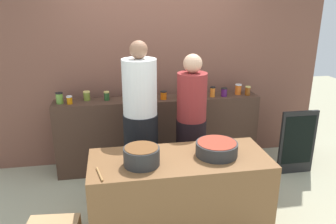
# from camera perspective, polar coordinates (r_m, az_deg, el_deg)

# --- Properties ---
(ground) EXTENTS (12.00, 12.00, 0.00)m
(ground) POSITION_cam_1_polar(r_m,az_deg,el_deg) (3.83, 0.94, -16.77)
(ground) COLOR #A6A284
(storefront_wall) EXTENTS (4.80, 0.12, 3.00)m
(storefront_wall) POSITION_cam_1_polar(r_m,az_deg,el_deg) (4.61, -2.38, 9.66)
(storefront_wall) COLOR brown
(storefront_wall) RESTS_ON ground
(display_shelf) EXTENTS (2.70, 0.36, 0.99)m
(display_shelf) POSITION_cam_1_polar(r_m,az_deg,el_deg) (4.54, -1.63, -3.64)
(display_shelf) COLOR #432C21
(display_shelf) RESTS_ON ground
(prep_table) EXTENTS (1.70, 0.70, 0.81)m
(prep_table) POSITION_cam_1_polar(r_m,az_deg,el_deg) (3.36, 1.96, -14.05)
(prep_table) COLOR brown
(prep_table) RESTS_ON ground
(preserve_jar_0) EXTENTS (0.09, 0.09, 0.14)m
(preserve_jar_0) POSITION_cam_1_polar(r_m,az_deg,el_deg) (4.35, -18.11, 2.30)
(preserve_jar_0) COLOR #619236
(preserve_jar_0) RESTS_ON display_shelf
(preserve_jar_1) EXTENTS (0.07, 0.07, 0.10)m
(preserve_jar_1) POSITION_cam_1_polar(r_m,az_deg,el_deg) (4.30, -16.53, 2.00)
(preserve_jar_1) COLOR orange
(preserve_jar_1) RESTS_ON display_shelf
(preserve_jar_2) EXTENTS (0.09, 0.09, 0.12)m
(preserve_jar_2) POSITION_cam_1_polar(r_m,az_deg,el_deg) (4.40, -13.76, 2.72)
(preserve_jar_2) COLOR olive
(preserve_jar_2) RESTS_ON display_shelf
(preserve_jar_3) EXTENTS (0.07, 0.07, 0.12)m
(preserve_jar_3) POSITION_cam_1_polar(r_m,az_deg,el_deg) (4.35, -10.46, 2.75)
(preserve_jar_3) COLOR #254C23
(preserve_jar_3) RESTS_ON display_shelf
(preserve_jar_4) EXTENTS (0.07, 0.07, 0.11)m
(preserve_jar_4) POSITION_cam_1_polar(r_m,az_deg,el_deg) (4.39, -6.70, 3.02)
(preserve_jar_4) COLOR #205F1F
(preserve_jar_4) RESTS_ON display_shelf
(preserve_jar_5) EXTENTS (0.08, 0.08, 0.10)m
(preserve_jar_5) POSITION_cam_1_polar(r_m,az_deg,el_deg) (4.28, -4.44, 2.68)
(preserve_jar_5) COLOR #A32515
(preserve_jar_5) RESTS_ON display_shelf
(preserve_jar_6) EXTENTS (0.08, 0.08, 0.11)m
(preserve_jar_6) POSITION_cam_1_polar(r_m,az_deg,el_deg) (4.32, -0.77, 2.91)
(preserve_jar_6) COLOR #E3600D
(preserve_jar_6) RESTS_ON display_shelf
(preserve_jar_7) EXTENTS (0.08, 0.08, 0.12)m
(preserve_jar_7) POSITION_cam_1_polar(r_m,az_deg,el_deg) (4.37, 2.08, 3.18)
(preserve_jar_7) COLOR olive
(preserve_jar_7) RESTS_ON display_shelf
(preserve_jar_8) EXTENTS (0.09, 0.09, 0.12)m
(preserve_jar_8) POSITION_cam_1_polar(r_m,az_deg,el_deg) (4.39, 3.85, 3.22)
(preserve_jar_8) COLOR #314528
(preserve_jar_8) RESTS_ON display_shelf
(preserve_jar_9) EXTENTS (0.09, 0.09, 0.10)m
(preserve_jar_9) POSITION_cam_1_polar(r_m,az_deg,el_deg) (4.41, 5.15, 3.09)
(preserve_jar_9) COLOR gold
(preserve_jar_9) RESTS_ON display_shelf
(preserve_jar_10) EXTENTS (0.07, 0.07, 0.14)m
(preserve_jar_10) POSITION_cam_1_polar(r_m,az_deg,el_deg) (4.47, 7.65, 3.48)
(preserve_jar_10) COLOR orange
(preserve_jar_10) RESTS_ON display_shelf
(preserve_jar_11) EXTENTS (0.08, 0.08, 0.12)m
(preserve_jar_11) POSITION_cam_1_polar(r_m,az_deg,el_deg) (4.51, 9.57, 3.40)
(preserve_jar_11) COLOR #4A1756
(preserve_jar_11) RESTS_ON display_shelf
(preserve_jar_12) EXTENTS (0.09, 0.09, 0.14)m
(preserve_jar_12) POSITION_cam_1_polar(r_m,az_deg,el_deg) (4.65, 11.94, 3.83)
(preserve_jar_12) COLOR #DA5E1B
(preserve_jar_12) RESTS_ON display_shelf
(preserve_jar_13) EXTENTS (0.07, 0.07, 0.12)m
(preserve_jar_13) POSITION_cam_1_polar(r_m,az_deg,el_deg) (4.64, 13.50, 3.57)
(preserve_jar_13) COLOR brown
(preserve_jar_13) RESTS_ON display_shelf
(cooking_pot_left) EXTENTS (0.33, 0.33, 0.17)m
(cooking_pot_left) POSITION_cam_1_polar(r_m,az_deg,el_deg) (3.01, -4.54, -7.54)
(cooking_pot_left) COLOR #2D2D2D
(cooking_pot_left) RESTS_ON prep_table
(cooking_pot_center) EXTENTS (0.40, 0.40, 0.13)m
(cooking_pot_center) POSITION_cam_1_polar(r_m,az_deg,el_deg) (3.22, 8.33, -6.23)
(cooking_pot_center) COLOR #2D2D2D
(cooking_pot_center) RESTS_ON prep_table
(wooden_spoon) EXTENTS (0.07, 0.24, 0.02)m
(wooden_spoon) POSITION_cam_1_polar(r_m,az_deg,el_deg) (2.92, -11.66, -10.39)
(wooden_spoon) COLOR #9E703D
(wooden_spoon) RESTS_ON prep_table
(cook_with_tongs) EXTENTS (0.39, 0.39, 1.82)m
(cook_with_tongs) POSITION_cam_1_polar(r_m,az_deg,el_deg) (3.79, -4.69, -2.99)
(cook_with_tongs) COLOR black
(cook_with_tongs) RESTS_ON ground
(cook_in_cap) EXTENTS (0.35, 0.35, 1.66)m
(cook_in_cap) POSITION_cam_1_polar(r_m,az_deg,el_deg) (3.93, 3.98, -3.29)
(cook_in_cap) COLOR black
(cook_in_cap) RESTS_ON ground
(chalkboard_sign) EXTENTS (0.49, 0.05, 0.87)m
(chalkboard_sign) POSITION_cam_1_polar(r_m,az_deg,el_deg) (4.71, 21.29, -4.87)
(chalkboard_sign) COLOR black
(chalkboard_sign) RESTS_ON ground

